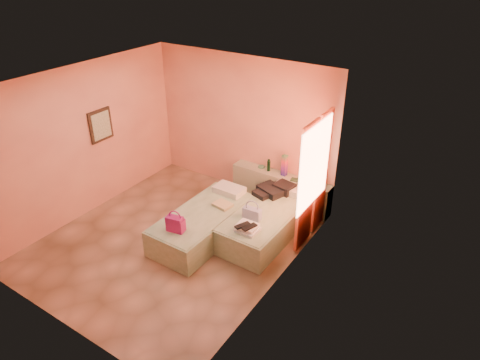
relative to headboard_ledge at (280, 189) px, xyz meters
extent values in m
plane|color=tan|center=(-0.98, -2.10, -0.33)|extent=(4.50, 4.50, 0.00)
cube|color=#FBAA86|center=(-0.98, 0.15, 1.07)|extent=(4.00, 0.02, 2.80)
cube|color=#FBAA86|center=(-2.98, -2.10, 1.07)|extent=(0.02, 4.50, 2.80)
cube|color=#FBAA86|center=(1.02, -2.10, 1.07)|extent=(0.02, 4.50, 2.80)
cube|color=white|center=(-0.98, -2.10, 2.47)|extent=(4.00, 4.50, 0.02)
cube|color=#FFCC9E|center=(1.00, -0.85, 1.18)|extent=(0.02, 1.10, 1.40)
cube|color=#FF633C|center=(0.96, -1.00, 0.82)|extent=(0.05, 0.55, 2.20)
cube|color=#FF633C|center=(0.96, -0.40, 0.82)|extent=(0.05, 0.45, 2.20)
cube|color=#332116|center=(-2.95, -1.70, 1.28)|extent=(0.04, 0.50, 0.60)
cube|color=gold|center=(0.57, 0.12, 1.12)|extent=(0.25, 0.04, 0.30)
cube|color=#98A587|center=(0.00, 0.00, 0.00)|extent=(2.05, 0.30, 0.65)
cube|color=#A9C29C|center=(-0.61, -1.70, -0.08)|extent=(0.92, 2.01, 0.50)
cube|color=#A9C29C|center=(0.29, -1.05, -0.08)|extent=(0.92, 2.01, 0.50)
cylinder|color=#153B22|center=(-0.29, 0.01, 0.44)|extent=(0.09, 0.09, 0.24)
cube|color=#A31465|center=(0.05, 0.01, 0.54)|extent=(0.10, 0.10, 0.42)
cylinder|color=#48855F|center=(-0.47, 0.05, 0.34)|extent=(0.16, 0.16, 0.03)
cube|color=#25462A|center=(0.33, -0.06, 0.34)|extent=(0.19, 0.15, 0.03)
cube|color=white|center=(0.81, -0.05, 0.47)|extent=(0.27, 0.27, 0.29)
cube|color=#A31465|center=(-0.65, -2.36, 0.31)|extent=(0.31, 0.21, 0.27)
cube|color=tan|center=(-0.44, -1.35, 0.20)|extent=(0.34, 0.29, 0.05)
cube|color=black|center=(0.10, -0.49, 0.25)|extent=(0.66, 0.66, 0.16)
cube|color=#3C4C92|center=(0.20, -1.40, 0.27)|extent=(0.32, 0.15, 0.20)
cube|color=white|center=(0.32, -1.74, 0.23)|extent=(0.36, 0.31, 0.10)
cube|color=black|center=(0.32, -1.79, 0.29)|extent=(0.28, 0.31, 0.03)
camera|label=1|loc=(3.29, -6.54, 4.23)|focal=32.00mm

